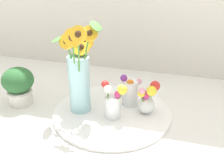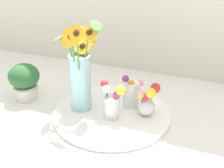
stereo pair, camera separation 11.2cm
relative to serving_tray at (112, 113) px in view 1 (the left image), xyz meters
name	(u,v)px [view 1 (the left image)]	position (x,y,z in m)	size (l,w,h in m)	color
ground_plane	(107,118)	(-0.01, -0.04, -0.01)	(6.00, 6.00, 0.00)	silver
serving_tray	(112,113)	(0.00, 0.00, 0.00)	(0.52, 0.52, 0.02)	white
mason_jar_sunflowers	(79,75)	(-0.14, -0.02, 0.18)	(0.23, 0.19, 0.40)	#9ED1D6
vase_small_center	(114,102)	(0.02, -0.04, 0.08)	(0.11, 0.07, 0.16)	white
vase_bulb_right	(147,99)	(0.15, 0.03, 0.08)	(0.09, 0.09, 0.15)	white
vase_small_back	(130,92)	(0.06, 0.08, 0.08)	(0.10, 0.08, 0.15)	white
potted_plant	(19,85)	(-0.45, -0.02, 0.09)	(0.15, 0.15, 0.18)	beige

